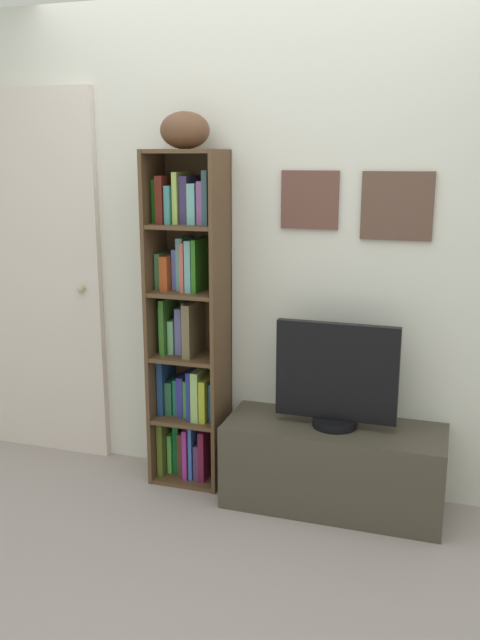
% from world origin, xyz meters
% --- Properties ---
extents(ground, '(5.20, 5.20, 0.04)m').
position_xyz_m(ground, '(0.00, 0.00, -0.02)').
color(ground, '#A09492').
extents(back_wall, '(4.80, 0.08, 2.48)m').
position_xyz_m(back_wall, '(0.00, 1.13, 1.24)').
color(back_wall, silver).
rests_on(back_wall, ground).
extents(bookshelf, '(0.38, 0.29, 1.75)m').
position_xyz_m(bookshelf, '(-0.39, 0.99, 0.84)').
color(bookshelf, brown).
rests_on(bookshelf, ground).
extents(football, '(0.28, 0.22, 0.18)m').
position_xyz_m(football, '(-0.37, 0.96, 1.84)').
color(football, brown).
rests_on(football, bookshelf).
extents(tv_stand, '(1.08, 0.41, 0.43)m').
position_xyz_m(tv_stand, '(0.42, 0.89, 0.21)').
color(tv_stand, '#433D31').
rests_on(tv_stand, ground).
extents(television, '(0.59, 0.22, 0.52)m').
position_xyz_m(television, '(0.42, 0.89, 0.68)').
color(television, black).
rests_on(television, tv_stand).
extents(door, '(0.83, 0.09, 2.08)m').
position_xyz_m(door, '(-1.36, 1.08, 1.04)').
color(door, silver).
rests_on(door, ground).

